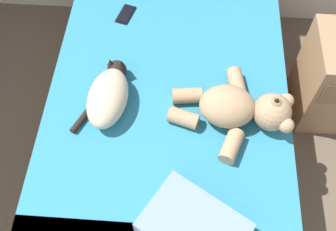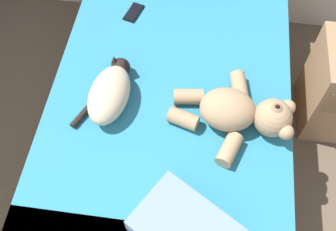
# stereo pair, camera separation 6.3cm
# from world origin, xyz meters

# --- Properties ---
(bed) EXTENTS (1.26, 2.06, 0.53)m
(bed) POSITION_xyz_m (1.77, 2.65, 0.26)
(bed) COLOR #9E7A56
(bed) RESTS_ON ground_plane
(cat) EXTENTS (0.28, 0.42, 0.15)m
(cat) POSITION_xyz_m (1.48, 2.54, 0.60)
(cat) COLOR #C6B293
(cat) RESTS_ON bed
(teddy_bear) EXTENTS (0.60, 0.53, 0.19)m
(teddy_bear) POSITION_xyz_m (2.11, 2.50, 0.61)
(teddy_bear) COLOR tan
(teddy_bear) RESTS_ON bed
(cell_phone) EXTENTS (0.11, 0.16, 0.01)m
(cell_phone) POSITION_xyz_m (1.48, 3.15, 0.53)
(cell_phone) COLOR black
(cell_phone) RESTS_ON bed
(throw_pillow) EXTENTS (0.49, 0.45, 0.11)m
(throw_pillow) POSITION_xyz_m (1.92, 1.93, 0.58)
(throw_pillow) COLOR #728CB7
(throw_pillow) RESTS_ON bed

